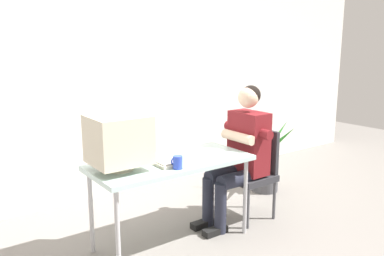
% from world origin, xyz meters
% --- Properties ---
extents(ground_plane, '(12.00, 12.00, 0.00)m').
position_xyz_m(ground_plane, '(0.00, 0.00, 0.00)').
color(ground_plane, gray).
extents(wall_back, '(8.00, 0.10, 3.00)m').
position_xyz_m(wall_back, '(0.30, 1.40, 1.50)').
color(wall_back, silver).
rests_on(wall_back, ground_plane).
extents(desk, '(1.37, 0.61, 0.74)m').
position_xyz_m(desk, '(0.00, 0.00, 0.68)').
color(desk, '#B7B7BC').
rests_on(desk, ground_plane).
extents(crt_monitor, '(0.43, 0.40, 0.43)m').
position_xyz_m(crt_monitor, '(-0.46, 0.02, 0.98)').
color(crt_monitor, beige).
rests_on(crt_monitor, desk).
extents(keyboard, '(0.17, 0.41, 0.03)m').
position_xyz_m(keyboard, '(-0.11, 0.01, 0.75)').
color(keyboard, beige).
rests_on(keyboard, desk).
extents(office_chair, '(0.41, 0.41, 0.87)m').
position_xyz_m(office_chair, '(0.95, -0.02, 0.49)').
color(office_chair, '#4C4C51').
rests_on(office_chair, ground_plane).
extents(person_seated, '(0.71, 0.58, 1.31)m').
position_xyz_m(person_seated, '(0.77, -0.02, 0.70)').
color(person_seated, maroon).
rests_on(person_seated, ground_plane).
extents(potted_plant, '(0.71, 0.71, 0.83)m').
position_xyz_m(potted_plant, '(1.57, 0.41, 0.33)').
color(potted_plant, '#4C4C51').
rests_on(potted_plant, ground_plane).
extents(desk_mug, '(0.08, 0.09, 0.10)m').
position_xyz_m(desk_mug, '(-0.08, -0.22, 0.79)').
color(desk_mug, blue).
rests_on(desk_mug, desk).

